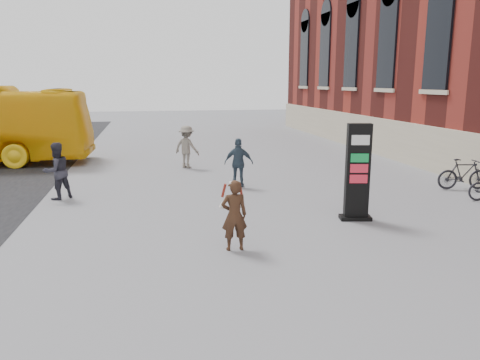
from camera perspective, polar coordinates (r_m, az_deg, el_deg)
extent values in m
plane|color=#9E9EA3|center=(9.84, -0.37, -9.31)|extent=(100.00, 100.00, 0.00)
cube|color=beige|center=(18.88, 25.27, 2.68)|extent=(0.18, 44.00, 1.80)
cube|color=black|center=(12.43, 14.13, 0.90)|extent=(0.64, 0.37, 2.52)
cube|color=black|center=(12.71, 13.86, -4.47)|extent=(0.87, 0.55, 0.10)
cube|color=white|center=(12.30, 14.33, 4.82)|extent=(0.50, 0.37, 0.25)
cube|color=#0D7332|center=(12.36, 14.23, 2.73)|extent=(0.50, 0.37, 0.22)
cube|color=#B21D2E|center=(12.41, 14.16, 1.49)|extent=(0.50, 0.37, 0.22)
cube|color=#B21D2E|center=(12.46, 14.10, 0.26)|extent=(0.50, 0.37, 0.22)
imported|color=#362515|center=(9.97, -0.71, -4.33)|extent=(0.56, 0.37, 1.54)
cylinder|color=white|center=(9.80, -0.72, -0.39)|extent=(0.22, 0.22, 0.05)
cone|color=white|center=(10.15, 0.09, -2.42)|extent=(0.21, 0.21, 0.37)
cylinder|color=maroon|center=(10.09, 0.09, -1.18)|extent=(0.12, 0.12, 0.32)
cone|color=white|center=(10.09, -1.97, -2.52)|extent=(0.21, 0.21, 0.37)
cylinder|color=maroon|center=(10.03, -1.98, -1.26)|extent=(0.12, 0.12, 0.32)
imported|color=#2E2E38|center=(15.35, -21.44, 1.02)|extent=(1.08, 1.05, 1.75)
imported|color=slate|center=(19.69, -6.51, 4.03)|extent=(1.30, 1.23, 1.77)
imported|color=#354656|center=(15.96, -0.15, 2.10)|extent=(1.06, 0.66, 1.68)
imported|color=black|center=(17.34, 25.60, 0.64)|extent=(1.79, 0.79, 1.04)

